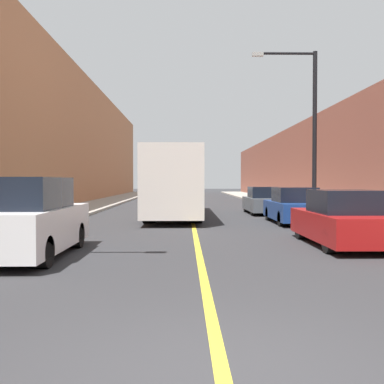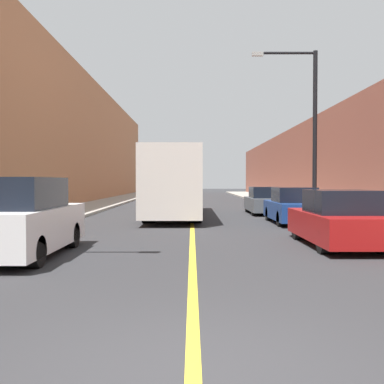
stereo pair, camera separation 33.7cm
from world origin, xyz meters
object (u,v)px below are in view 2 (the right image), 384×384
parked_suv_left (19,220)px  car_right_mid (292,207)px  car_right_far (265,202)px  street_lamp_right (308,122)px  bus (175,182)px  car_right_near (338,221)px

parked_suv_left → car_right_mid: parked_suv_left is taller
car_right_far → street_lamp_right: street_lamp_right is taller
car_right_mid → parked_suv_left: bearing=-135.2°
bus → parked_suv_left: 12.62m
car_right_mid → car_right_near: bearing=-91.9°
bus → street_lamp_right: bearing=-21.0°
parked_suv_left → car_right_far: bearing=59.7°
parked_suv_left → car_right_far: 16.10m
street_lamp_right → car_right_mid: bearing=-125.7°
street_lamp_right → parked_suv_left: bearing=-133.9°
car_right_far → street_lamp_right: size_ratio=0.58×
bus → street_lamp_right: size_ratio=1.54×
parked_suv_left → car_right_far: size_ratio=1.05×
car_right_near → street_lamp_right: size_ratio=0.59×
car_right_far → street_lamp_right: 5.77m
car_right_near → car_right_mid: car_right_near is taller
street_lamp_right → car_right_near: bearing=-98.8°
bus → car_right_far: bus is taller
car_right_far → street_lamp_right: (1.31, -4.11, 3.83)m
parked_suv_left → street_lamp_right: 14.07m
car_right_near → street_lamp_right: bearing=81.2°
parked_suv_left → car_right_far: parked_suv_left is taller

